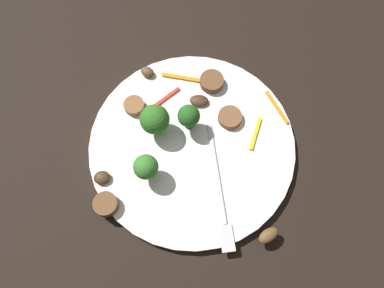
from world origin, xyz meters
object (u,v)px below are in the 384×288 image
(pepper_strip_2, at_px, (255,134))
(mushroom_1, at_px, (197,100))
(broccoli_floret_0, at_px, (155,120))
(pepper_strip_0, at_px, (167,97))
(fork, at_px, (220,195))
(sausage_slice_2, at_px, (134,106))
(pepper_strip_3, at_px, (277,107))
(broccoli_floret_2, at_px, (189,117))
(plate, at_px, (192,146))
(broccoli_floret_1, at_px, (146,167))
(sausage_slice_1, at_px, (230,117))
(mushroom_0, at_px, (147,72))
(sausage_slice_3, at_px, (106,204))
(mushroom_3, at_px, (268,235))
(sausage_slice_0, at_px, (212,82))
(pepper_strip_1, at_px, (181,78))
(mushroom_2, at_px, (102,178))

(pepper_strip_2, bearing_deg, mushroom_1, -112.58)
(broccoli_floret_0, bearing_deg, pepper_strip_0, 173.94)
(fork, relative_size, sausage_slice_2, 5.79)
(pepper_strip_3, bearing_deg, pepper_strip_0, -86.96)
(sausage_slice_2, bearing_deg, broccoli_floret_2, 78.82)
(broccoli_floret_0, bearing_deg, plate, 74.67)
(broccoli_floret_1, height_order, pepper_strip_3, broccoli_floret_1)
(plate, relative_size, pepper_strip_0, 6.41)
(mushroom_1, xyz_separation_m, pepper_strip_3, (-0.01, 0.12, -0.00))
(fork, bearing_deg, sausage_slice_1, 163.81)
(plate, bearing_deg, pepper_strip_0, -144.50)
(mushroom_0, height_order, pepper_strip_3, mushroom_0)
(sausage_slice_3, xyz_separation_m, mushroom_3, (0.01, 0.22, -0.00))
(broccoli_floret_0, height_order, sausage_slice_0, broccoli_floret_0)
(broccoli_floret_2, bearing_deg, mushroom_0, -134.73)
(pepper_strip_0, relative_size, pepper_strip_2, 0.88)
(sausage_slice_3, height_order, pepper_strip_1, sausage_slice_3)
(fork, xyz_separation_m, sausage_slice_2, (-0.11, -0.14, 0.00))
(sausage_slice_2, bearing_deg, mushroom_0, 172.56)
(mushroom_0, relative_size, pepper_strip_0, 0.46)
(sausage_slice_1, distance_m, mushroom_0, 0.15)
(mushroom_2, bearing_deg, pepper_strip_2, 116.22)
(pepper_strip_2, bearing_deg, broccoli_floret_1, -59.52)
(sausage_slice_2, relative_size, mushroom_0, 1.44)
(sausage_slice_0, height_order, mushroom_1, sausage_slice_0)
(pepper_strip_2, bearing_deg, broccoli_floret_2, -88.70)
(mushroom_0, bearing_deg, plate, 39.62)
(plate, relative_size, sausage_slice_3, 9.12)
(sausage_slice_3, distance_m, pepper_strip_1, 0.22)
(sausage_slice_3, bearing_deg, sausage_slice_1, 135.88)
(plate, xyz_separation_m, sausage_slice_1, (-0.05, 0.05, 0.01))
(broccoli_floret_0, distance_m, sausage_slice_2, 0.06)
(pepper_strip_3, bearing_deg, sausage_slice_2, -81.11)
(fork, xyz_separation_m, sausage_slice_3, (0.04, -0.15, 0.01))
(pepper_strip_0, distance_m, pepper_strip_1, 0.04)
(broccoli_floret_0, bearing_deg, mushroom_0, -160.44)
(broccoli_floret_1, bearing_deg, pepper_strip_1, 173.21)
(broccoli_floret_0, xyz_separation_m, mushroom_2, (0.08, -0.06, -0.03))
(broccoli_floret_1, relative_size, sausage_slice_1, 1.45)
(sausage_slice_2, height_order, pepper_strip_3, sausage_slice_2)
(broccoli_floret_0, height_order, pepper_strip_0, broccoli_floret_0)
(plate, height_order, mushroom_3, mushroom_3)
(sausage_slice_1, bearing_deg, mushroom_3, 23.64)
(broccoli_floret_0, xyz_separation_m, pepper_strip_3, (-0.06, 0.17, -0.03))
(mushroom_0, bearing_deg, sausage_slice_1, 67.34)
(plate, height_order, sausage_slice_1, sausage_slice_1)
(sausage_slice_3, bearing_deg, sausage_slice_0, 151.23)
(sausage_slice_3, xyz_separation_m, pepper_strip_3, (-0.18, 0.22, -0.01))
(fork, xyz_separation_m, sausage_slice_0, (-0.17, -0.03, 0.00))
(sausage_slice_1, relative_size, mushroom_3, 1.19)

